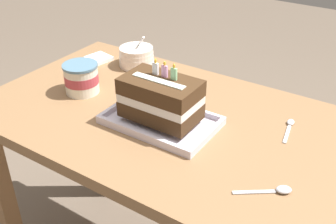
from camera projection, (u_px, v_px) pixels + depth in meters
dining_table at (175, 151)px, 1.26m from camera, size 1.20×0.68×0.76m
foil_tray at (161, 121)px, 1.17m from camera, size 0.32×0.20×0.02m
birthday_cake at (161, 98)px, 1.13m from camera, size 0.21×0.13×0.16m
bowl_stack at (137, 57)px, 1.50m from camera, size 0.13×0.13×0.12m
ice_cream_tub at (81, 78)px, 1.31m from camera, size 0.11×0.11×0.10m
serving_spoon_near_tray at (278, 190)px, 0.92m from camera, size 0.12×0.09×0.01m
serving_spoon_by_bowls at (290, 125)px, 1.16m from camera, size 0.04×0.12×0.01m
napkin_pile at (99, 58)px, 1.56m from camera, size 0.10×0.10×0.01m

